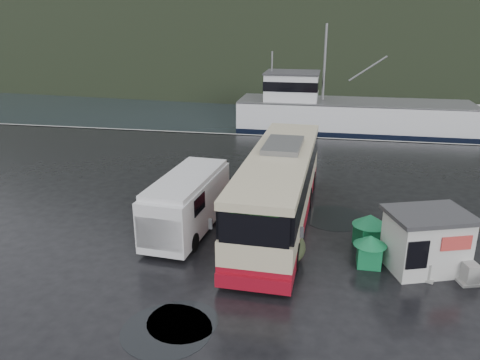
% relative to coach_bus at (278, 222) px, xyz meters
% --- Properties ---
extents(ground, '(160.00, 160.00, 0.00)m').
position_rel_coach_bus_xyz_m(ground, '(-1.47, -2.43, 0.00)').
color(ground, black).
rests_on(ground, ground).
extents(harbor_water, '(300.00, 180.00, 0.02)m').
position_rel_coach_bus_xyz_m(harbor_water, '(-1.47, 107.57, 0.00)').
color(harbor_water, black).
rests_on(harbor_water, ground).
extents(quay_edge, '(160.00, 0.60, 1.50)m').
position_rel_coach_bus_xyz_m(quay_edge, '(-1.47, 17.57, 0.00)').
color(quay_edge, '#999993').
rests_on(quay_edge, ground).
extents(headland, '(780.00, 540.00, 570.00)m').
position_rel_coach_bus_xyz_m(headland, '(8.53, 247.57, 0.00)').
color(headland, black).
rests_on(headland, ground).
extents(coach_bus, '(3.75, 13.50, 3.79)m').
position_rel_coach_bus_xyz_m(coach_bus, '(0.00, 0.00, 0.00)').
color(coach_bus, beige).
rests_on(coach_bus, ground).
extents(white_van, '(2.79, 6.72, 2.74)m').
position_rel_coach_bus_xyz_m(white_van, '(-4.11, -1.68, 0.00)').
color(white_van, white).
rests_on(white_van, ground).
extents(waste_bin_left, '(0.97, 0.97, 1.34)m').
position_rel_coach_bus_xyz_m(waste_bin_left, '(4.07, -3.60, 0.00)').
color(waste_bin_left, '#157B44').
rests_on(waste_bin_left, ground).
extents(waste_bin_right, '(1.40, 1.40, 1.52)m').
position_rel_coach_bus_xyz_m(waste_bin_right, '(4.17, -1.90, 0.00)').
color(waste_bin_right, '#157B44').
rests_on(waste_bin_right, ground).
extents(dome_tent, '(2.61, 3.32, 1.18)m').
position_rel_coach_bus_xyz_m(dome_tent, '(0.44, -3.66, 0.00)').
color(dome_tent, '#2F3721').
rests_on(dome_tent, ground).
extents(ticket_kiosk, '(3.71, 3.25, 2.43)m').
position_rel_coach_bus_xyz_m(ticket_kiosk, '(6.21, -3.44, 0.00)').
color(ticket_kiosk, silver).
rests_on(ticket_kiosk, ground).
extents(jersey_barrier_a, '(1.22, 1.65, 0.74)m').
position_rel_coach_bus_xyz_m(jersey_barrier_a, '(6.29, -3.84, 0.00)').
color(jersey_barrier_a, '#999993').
rests_on(jersey_barrier_a, ground).
extents(jersey_barrier_b, '(1.25, 1.80, 0.81)m').
position_rel_coach_bus_xyz_m(jersey_barrier_b, '(7.60, -3.84, 0.00)').
color(jersey_barrier_b, '#999993').
rests_on(jersey_barrier_b, ground).
extents(fishing_trawler, '(26.21, 5.88, 10.47)m').
position_rel_coach_bus_xyz_m(fishing_trawler, '(4.61, 25.15, 0.00)').
color(fishing_trawler, white).
rests_on(fishing_trawler, ground).
extents(puddles, '(8.55, 13.29, 0.01)m').
position_rel_coach_bus_xyz_m(puddles, '(-0.25, -4.68, 0.01)').
color(puddles, black).
rests_on(puddles, ground).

